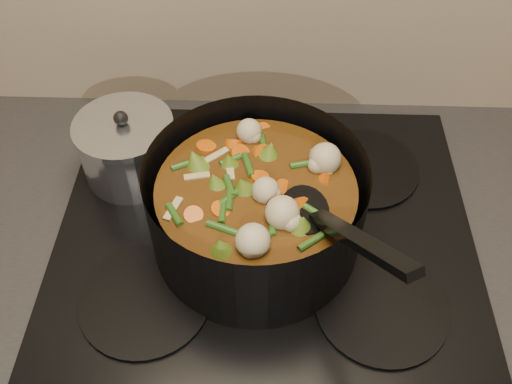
{
  "coord_description": "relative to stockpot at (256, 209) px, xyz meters",
  "views": [
    {
      "loc": [
        0.0,
        1.4,
        1.61
      ],
      "look_at": [
        -0.01,
        1.91,
        1.03
      ],
      "focal_mm": 40.0,
      "sensor_mm": 36.0,
      "label": 1
    }
  ],
  "objects": [
    {
      "name": "stovetop",
      "position": [
        0.01,
        0.02,
        -0.08
      ],
      "size": [
        0.62,
        0.54,
        0.03
      ],
      "color": "black",
      "rests_on": "counter"
    },
    {
      "name": "saucepan",
      "position": [
        -0.21,
        0.13,
        -0.02
      ],
      "size": [
        0.15,
        0.15,
        0.13
      ],
      "rotation": [
        0.0,
        0.0,
        0.44
      ],
      "color": "silver",
      "rests_on": "stovetop"
    },
    {
      "name": "counter",
      "position": [
        0.01,
        0.02,
        -0.54
      ],
      "size": [
        2.64,
        0.64,
        0.91
      ],
      "color": "brown",
      "rests_on": "ground"
    },
    {
      "name": "stockpot",
      "position": [
        0.0,
        0.0,
        0.0
      ],
      "size": [
        0.37,
        0.39,
        0.22
      ],
      "rotation": [
        0.0,
        0.0,
        0.3
      ],
      "color": "black",
      "rests_on": "stovetop"
    }
  ]
}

